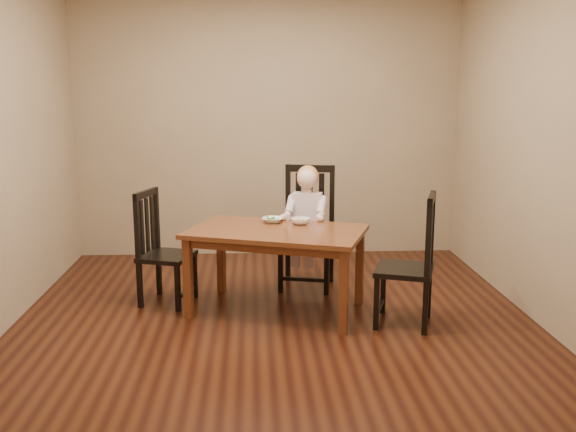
{
  "coord_description": "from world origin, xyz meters",
  "views": [
    {
      "loc": [
        -0.16,
        -4.75,
        1.78
      ],
      "look_at": [
        0.11,
        0.25,
        0.76
      ],
      "focal_mm": 40.0,
      "sensor_mm": 36.0,
      "label": 1
    }
  ],
  "objects": [
    {
      "name": "dining_table",
      "position": [
        0.02,
        0.16,
        0.6
      ],
      "size": [
        1.54,
        1.21,
        0.67
      ],
      "rotation": [
        0.0,
        0.0,
        -0.34
      ],
      "color": "#542C13",
      "rests_on": "room"
    },
    {
      "name": "bowl_peas",
      "position": [
        -0.0,
        0.42,
        0.7
      ],
      "size": [
        0.19,
        0.19,
        0.04
      ],
      "primitive_type": "imported",
      "rotation": [
        0.0,
        0.0,
        -0.11
      ],
      "color": "white",
      "rests_on": "dining_table"
    },
    {
      "name": "chair_child",
      "position": [
        0.32,
        0.83,
        0.52
      ],
      "size": [
        0.56,
        0.54,
        1.08
      ],
      "rotation": [
        0.0,
        0.0,
        2.92
      ],
      "color": "black",
      "rests_on": "room"
    },
    {
      "name": "room",
      "position": [
        0.0,
        0.0,
        1.35
      ],
      "size": [
        4.01,
        4.01,
        2.71
      ],
      "color": "#3F1C0D",
      "rests_on": "ground"
    },
    {
      "name": "chair_left",
      "position": [
        -0.93,
        0.44,
        0.45
      ],
      "size": [
        0.49,
        0.51,
        0.95
      ],
      "rotation": [
        0.0,
        0.0,
        -1.88
      ],
      "color": "black",
      "rests_on": "room"
    },
    {
      "name": "toddler",
      "position": [
        0.31,
        0.78,
        0.67
      ],
      "size": [
        0.42,
        0.48,
        0.58
      ],
      "primitive_type": null,
      "rotation": [
        0.0,
        0.0,
        2.92
      ],
      "color": "silver",
      "rests_on": "chair_child"
    },
    {
      "name": "fork",
      "position": [
        -0.05,
        0.42,
        0.72
      ],
      "size": [
        0.06,
        0.13,
        0.05
      ],
      "rotation": [
        0.0,
        0.0,
        0.42
      ],
      "color": "silver",
      "rests_on": "bowl_peas"
    },
    {
      "name": "bowl_veg",
      "position": [
        0.22,
        0.35,
        0.7
      ],
      "size": [
        0.16,
        0.16,
        0.05
      ],
      "primitive_type": "imported",
      "rotation": [
        0.0,
        0.0,
        0.04
      ],
      "color": "white",
      "rests_on": "dining_table"
    },
    {
      "name": "chair_right",
      "position": [
        1.02,
        -0.18,
        0.48
      ],
      "size": [
        0.53,
        0.54,
        1.0
      ],
      "rotation": [
        0.0,
        0.0,
        1.24
      ],
      "color": "black",
      "rests_on": "room"
    }
  ]
}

